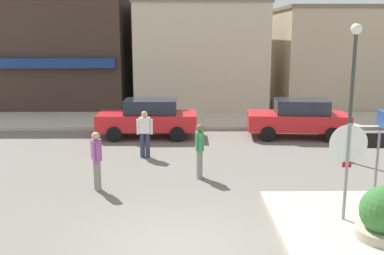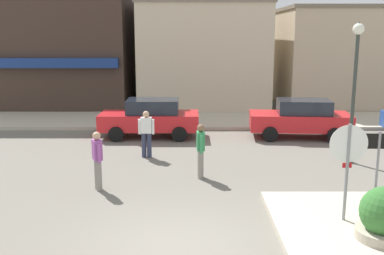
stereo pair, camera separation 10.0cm
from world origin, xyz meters
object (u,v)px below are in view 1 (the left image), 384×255
stop_sign (347,159)px  lamp_post (353,72)px  pedestrian_crossing_near (145,133)px  pedestrian_crossing_far (97,159)px  planter (384,219)px  pedestrian_kerb_side (200,149)px  one_way_sign (377,165)px  parked_car_nearest (148,118)px  parked_car_second (298,118)px

stop_sign → lamp_post: size_ratio=0.51×
pedestrian_crossing_near → pedestrian_crossing_far: (-0.99, -3.28, 0.00)m
planter → pedestrian_kerb_side: 5.62m
one_way_sign → planter: bearing=-102.4°
stop_sign → pedestrian_kerb_side: stop_sign is taller
stop_sign → planter: bearing=-63.2°
one_way_sign → pedestrian_crossing_near: one_way_sign is taller
stop_sign → planter: (0.48, -0.95, -0.96)m
stop_sign → pedestrian_kerb_side: (-3.09, 3.38, -0.65)m
stop_sign → pedestrian_crossing_near: 7.50m
planter → pedestrian_crossing_far: 7.18m
parked_car_nearest → parked_car_second: bearing=-1.0°
stop_sign → parked_car_nearest: bearing=120.0°
lamp_post → pedestrian_crossing_near: size_ratio=2.82×
lamp_post → one_way_sign: bearing=-103.1°
stop_sign → pedestrian_kerb_side: bearing=132.4°
pedestrian_crossing_near → pedestrian_kerb_side: same height
pedestrian_kerb_side → stop_sign: bearing=-47.6°
planter → pedestrian_crossing_near: bearing=129.2°
one_way_sign → parked_car_second: one_way_sign is taller
pedestrian_crossing_far → stop_sign: bearing=-21.9°
lamp_post → pedestrian_crossing_far: bearing=-161.0°
parked_car_second → pedestrian_crossing_far: (-6.96, -6.27, 0.06)m
parked_car_nearest → parked_car_second: size_ratio=0.97×
planter → pedestrian_crossing_far: (-6.36, 3.32, 0.31)m
pedestrian_crossing_far → pedestrian_crossing_near: bearing=73.2°
one_way_sign → lamp_post: (1.12, 4.84, 1.63)m
stop_sign → lamp_post: (1.85, 5.03, 1.44)m
one_way_sign → parked_car_nearest: 10.33m
planter → parked_car_second: bearing=86.4°
one_way_sign → parked_car_second: (0.35, 8.45, -0.52)m
lamp_post → pedestrian_kerb_side: 5.61m
one_way_sign → pedestrian_crossing_far: size_ratio=1.30×
pedestrian_kerb_side → one_way_sign: bearing=-40.0°
pedestrian_crossing_far → parked_car_nearest: bearing=82.5°
parked_car_second → pedestrian_crossing_near: pedestrian_crossing_near is taller
one_way_sign → parked_car_second: 8.48m
lamp_post → parked_car_second: size_ratio=1.10×
one_way_sign → lamp_post: 5.23m
one_way_sign → pedestrian_crossing_far: (-6.61, 2.18, -0.46)m
planter → pedestrian_crossing_near: 8.52m
stop_sign → lamp_post: lamp_post is taller
stop_sign → one_way_sign: bearing=14.4°
planter → pedestrian_crossing_near: (-5.37, 6.60, 0.31)m
lamp_post → pedestrian_crossing_far: lamp_post is taller
planter → parked_car_nearest: bearing=119.7°
lamp_post → pedestrian_crossing_far: (-7.74, -2.66, -2.09)m
one_way_sign → parked_car_nearest: bearing=124.0°
pedestrian_kerb_side → lamp_post: bearing=18.4°
parked_car_second → one_way_sign: bearing=-92.3°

